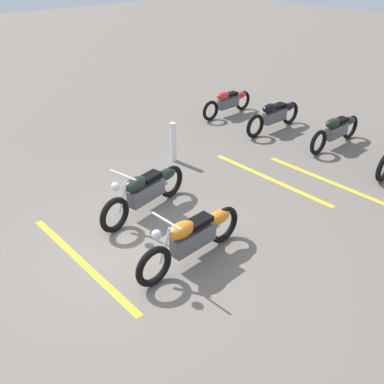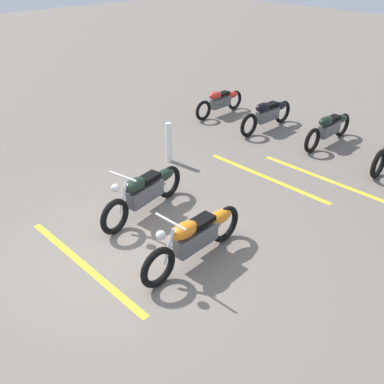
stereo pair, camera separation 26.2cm
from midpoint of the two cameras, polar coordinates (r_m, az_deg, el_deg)
name	(u,v)px [view 2 (the right image)]	position (r m, az deg, el deg)	size (l,w,h in m)	color
ground_plane	(135,252)	(7.42, -8.58, -7.83)	(60.00, 60.00, 0.00)	slate
motorcycle_bright_foreground	(196,236)	(6.91, -0.52, -5.87)	(2.23, 0.62, 1.04)	black
motorcycle_dark_foreground	(145,191)	(8.18, -7.10, 0.13)	(2.20, 0.76, 1.04)	black
motorcycle_row_center	(330,128)	(11.62, 17.15, 8.14)	(2.10, 0.29, 0.79)	black
motorcycle_row_right	(268,114)	(12.22, 9.42, 10.18)	(2.15, 0.28, 0.81)	black
motorcycle_row_far_right	(221,101)	(13.21, 3.27, 11.90)	(1.98, 0.26, 0.74)	black
bollard_post	(169,142)	(10.15, -3.83, 6.55)	(0.14, 0.14, 0.95)	white
parking_stripe_near	(84,265)	(7.31, -15.13, -9.32)	(3.20, 0.12, 0.01)	yellow
parking_stripe_mid	(266,177)	(9.69, 9.06, 1.92)	(3.20, 0.12, 0.01)	yellow
parking_stripe_far	(326,179)	(9.90, 16.54, 1.62)	(3.20, 0.12, 0.01)	yellow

